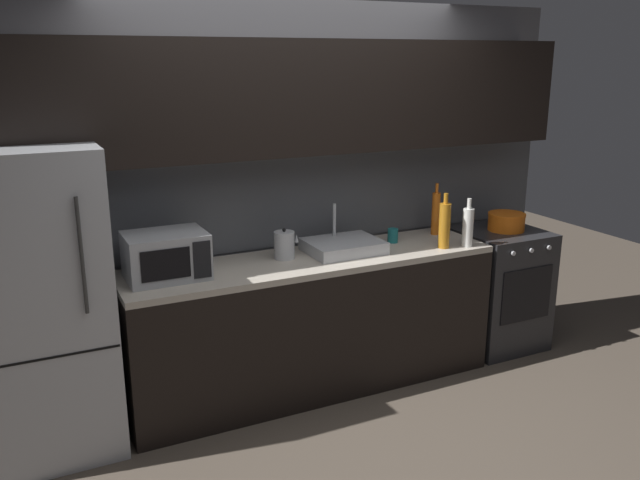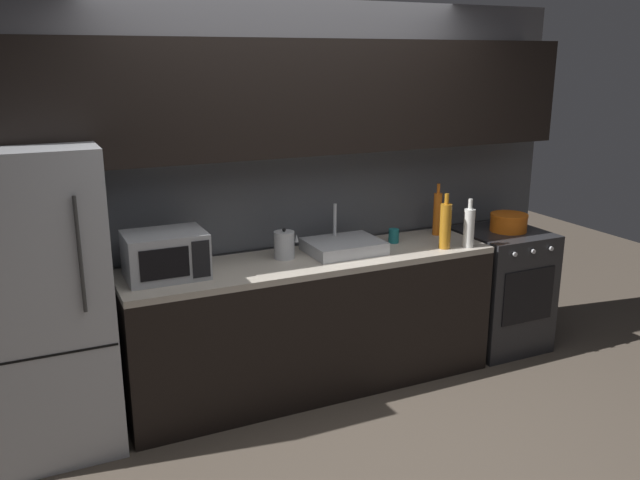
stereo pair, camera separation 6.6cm
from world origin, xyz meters
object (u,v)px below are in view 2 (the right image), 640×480
refrigerator (43,303)px  wine_bottle_amber (445,225)px  microwave (165,255)px  oven_range (500,289)px  kettle (284,245)px  cooking_pot (509,222)px  wine_bottle_orange (437,213)px  mug_teal (394,236)px  wine_bottle_white (469,227)px

refrigerator → wine_bottle_amber: refrigerator is taller
microwave → refrigerator: bearing=-178.4°
oven_range → kettle: kettle is taller
refrigerator → cooking_pot: bearing=0.0°
refrigerator → oven_range: refrigerator is taller
oven_range → kettle: size_ratio=4.51×
refrigerator → wine_bottle_orange: bearing=3.0°
wine_bottle_orange → mug_teal: bearing=-172.5°
mug_teal → oven_range: bearing=-5.6°
cooking_pot → wine_bottle_amber: bearing=-165.7°
wine_bottle_orange → cooking_pot: (0.54, -0.14, -0.09)m
mug_teal → microwave: bearing=-177.5°
wine_bottle_orange → wine_bottle_white: bearing=-88.2°
oven_range → mug_teal: bearing=174.4°
refrigerator → wine_bottle_white: refrigerator is taller
oven_range → microwave: 2.56m
oven_range → kettle: (-1.72, 0.07, 0.54)m
microwave → mug_teal: size_ratio=4.73×
wine_bottle_white → cooking_pot: size_ratio=1.21×
wine_bottle_amber → mug_teal: (-0.24, 0.26, -0.11)m
kettle → oven_range: bearing=-2.4°
oven_range → wine_bottle_amber: size_ratio=2.41×
refrigerator → microwave: refrigerator is taller
mug_teal → cooking_pot: (0.93, -0.09, 0.02)m
microwave → wine_bottle_amber: wine_bottle_amber is taller
refrigerator → wine_bottle_amber: 2.52m
wine_bottle_orange → refrigerator: bearing=-177.0°
oven_range → cooking_pot: (0.03, 0.00, 0.51)m
wine_bottle_amber → mug_teal: bearing=131.9°
mug_teal → kettle: bearing=-178.9°
cooking_pot → microwave: bearing=179.6°
wine_bottle_amber → wine_bottle_white: (0.17, -0.04, -0.02)m
oven_range → wine_bottle_amber: bearing=-165.1°
wine_bottle_amber → wine_bottle_orange: size_ratio=1.00×
microwave → wine_bottle_amber: 1.84m
wine_bottle_amber → refrigerator: bearing=175.9°
microwave → cooking_pot: 2.52m
mug_teal → wine_bottle_amber: bearing=-48.1°
wine_bottle_orange → mug_teal: wine_bottle_orange is taller
microwave → wine_bottle_white: bearing=-6.7°
kettle → cooking_pot: kettle is taller
refrigerator → mug_teal: refrigerator is taller
wine_bottle_amber → wine_bottle_orange: (0.16, 0.32, 0.00)m
oven_range → mug_teal: (-0.90, 0.09, 0.50)m
wine_bottle_white → wine_bottle_amber: bearing=167.3°
oven_range → mug_teal: 1.03m
oven_range → kettle: 1.80m
wine_bottle_amber → wine_bottle_white: bearing=-12.7°
wine_bottle_white → mug_teal: bearing=143.2°
microwave → mug_teal: (1.59, 0.07, -0.09)m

